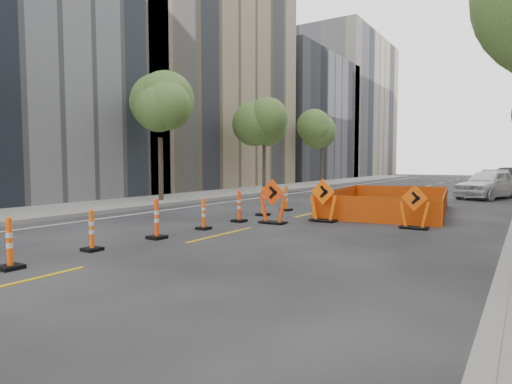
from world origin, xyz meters
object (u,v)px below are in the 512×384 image
Objects in this scene: channelizer_7 at (263,201)px; parked_car_mid at (495,181)px; channelizer_4 at (157,219)px; channelizer_6 at (239,206)px; channelizer_3 at (92,230)px; chevron_sign_right at (414,207)px; chevron_sign_left at (273,201)px; parked_car_near at (489,184)px; chevron_sign_center at (323,200)px; channelizer_5 at (203,214)px; channelizer_2 at (9,243)px; parked_car_far at (508,177)px; channelizer_8 at (286,198)px.

parked_car_mid is at bearing 71.96° from channelizer_7.
channelizer_6 is (0.00, 3.88, 0.00)m from channelizer_4.
chevron_sign_right reaches higher than channelizer_3.
chevron_sign_left is at bearing 74.20° from channelizer_4.
channelizer_6 is 0.23× the size of parked_car_near.
chevron_sign_left is at bearing -126.93° from chevron_sign_center.
parked_car_near is at bearing 69.60° from channelizer_5.
channelizer_3 is 0.90× the size of channelizer_4.
channelizer_2 is 36.53m from parked_car_far.
channelizer_2 reaches higher than channelizer_5.
parked_car_near is at bearing 59.78° from channelizer_8.
parked_car_far is at bearing 76.11° from channelizer_6.
channelizer_3 is at bearing -79.58° from parked_car_far.
channelizer_8 reaches higher than channelizer_3.
channelizer_3 is 28.89m from parked_car_mid.
parked_car_mid is at bearing 76.92° from channelizer_3.
channelizer_8 is 0.78× the size of chevron_sign_right.
channelizer_2 is at bearing -100.36° from chevron_sign_left.
channelizer_7 is at bearing 91.47° from channelizer_2.
channelizer_8 is at bearing 90.78° from channelizer_3.
parked_car_far is (0.54, 5.79, 0.06)m from parked_car_mid.
channelizer_4 is at bearing -90.04° from channelizer_6.
parked_car_mid is at bearing 73.97° from channelizer_6.
parked_car_near is at bearing 68.51° from chevron_sign_left.
channelizer_8 is 6.12m from chevron_sign_right.
channelizer_3 is 9.69m from channelizer_8.
channelizer_8 is (-0.25, 7.75, -0.01)m from channelizer_4.
channelizer_7 is 2.17m from chevron_sign_left.
channelizer_3 is 0.66× the size of chevron_sign_left.
parked_car_near is (6.47, 17.38, 0.35)m from channelizer_5.
channelizer_4 is at bearing -112.67° from parked_car_mid.
channelizer_3 is at bearing -92.13° from channelizer_5.
channelizer_8 is (-0.03, 1.94, -0.01)m from channelizer_7.
channelizer_7 reaches higher than channelizer_5.
channelizer_3 is 0.89× the size of channelizer_7.
channelizer_4 is 5.82m from channelizer_7.
channelizer_5 is at bearing -80.79° from parked_car_far.
channelizer_6 is at bearing -168.31° from chevron_sign_left.
channelizer_7 is at bearing -116.95° from parked_car_mid.
channelizer_3 is at bearing 94.26° from channelizer_2.
channelizer_6 is at bearing 90.57° from channelizer_5.
channelizer_5 is 0.87× the size of channelizer_7.
channelizer_2 is at bearing -98.65° from chevron_sign_center.
parked_car_mid reaches higher than chevron_sign_center.
channelizer_7 is (-0.23, 1.94, 0.00)m from channelizer_6.
channelizer_2 is 30.75m from parked_car_mid.
channelizer_7 reaches higher than channelizer_2.
channelizer_8 is at bearing 90.83° from channelizer_7.
channelizer_8 is at bearing 93.78° from channelizer_6.
channelizer_4 is at bearing -123.15° from chevron_sign_right.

